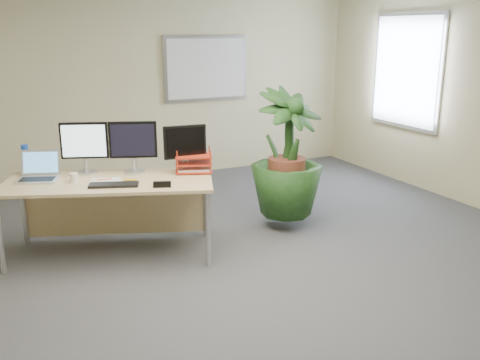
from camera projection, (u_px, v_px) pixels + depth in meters
name	position (u px, v px, depth m)	size (l,w,h in m)	color
floor	(256.00, 302.00, 4.27)	(8.00, 8.00, 0.00)	#424347
back_wall	(125.00, 86.00, 7.38)	(7.00, 0.04, 2.70)	beige
whiteboard	(206.00, 68.00, 7.79)	(1.30, 0.04, 0.95)	#A3A3A8
window	(406.00, 71.00, 7.28)	(0.04, 1.30, 1.55)	#A3A3A8
desk	(111.00, 193.00, 5.14)	(2.09, 1.42, 0.74)	tan
floor_plant	(287.00, 161.00, 5.71)	(0.84, 0.84, 1.50)	#183914
monitor_left	(85.00, 145.00, 5.16)	(0.44, 0.21, 0.50)	#B7B7BC
monitor_right	(133.00, 144.00, 5.17)	(0.44, 0.21, 0.51)	#B7B7BC
monitor_dark	(185.00, 146.00, 5.21)	(0.42, 0.19, 0.47)	#B7B7BC
laptop	(39.00, 173.00, 5.02)	(0.45, 0.42, 0.26)	silver
keyboard	(114.00, 185.00, 4.81)	(0.44, 0.15, 0.02)	black
coffee_mug	(74.00, 178.00, 4.93)	(0.11, 0.08, 0.09)	white
spiral_notebook	(105.00, 181.00, 4.96)	(0.27, 0.20, 0.01)	silver
orange_pen	(104.00, 179.00, 4.97)	(0.01, 0.01, 0.14)	orange
yellow_highlighter	(131.00, 180.00, 4.98)	(0.02, 0.02, 0.12)	yellow
water_bottle	(26.00, 160.00, 5.18)	(0.07, 0.07, 0.29)	#ADBCCB
letter_tray	(194.00, 164.00, 5.28)	(0.42, 0.37, 0.17)	#B62B16
stapler	(162.00, 184.00, 4.77)	(0.16, 0.04, 0.05)	black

